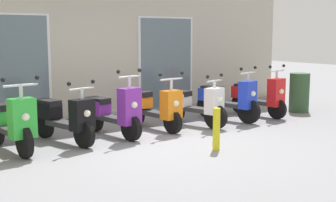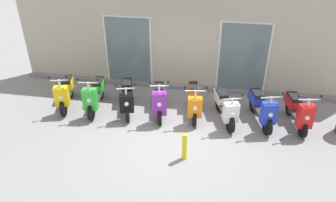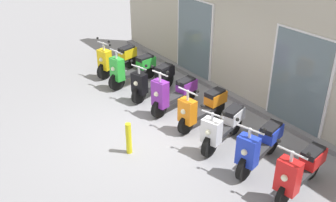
{
  "view_description": "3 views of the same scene",
  "coord_description": "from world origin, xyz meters",
  "px_view_note": "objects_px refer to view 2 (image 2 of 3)",
  "views": [
    {
      "loc": [
        -4.14,
        -6.49,
        1.89
      ],
      "look_at": [
        0.68,
        0.84,
        0.59
      ],
      "focal_mm": 48.18,
      "sensor_mm": 36.0,
      "label": 1
    },
    {
      "loc": [
        1.12,
        -6.79,
        5.06
      ],
      "look_at": [
        -0.12,
        0.33,
        0.81
      ],
      "focal_mm": 34.54,
      "sensor_mm": 36.0,
      "label": 2
    },
    {
      "loc": [
        6.37,
        -4.09,
        4.73
      ],
      "look_at": [
        -0.14,
        0.54,
        0.51
      ],
      "focal_mm": 41.24,
      "sensor_mm": 36.0,
      "label": 3
    }
  ],
  "objects_px": {
    "scooter_green": "(95,94)",
    "scooter_black": "(127,96)",
    "scooter_yellow": "(66,92)",
    "scooter_white": "(225,107)",
    "scooter_purple": "(159,99)",
    "scooter_red": "(298,111)",
    "scooter_orange": "(194,100)",
    "curb_bollard": "(184,147)",
    "scooter_blue": "(262,108)"
  },
  "relations": [
    {
      "from": "scooter_orange",
      "to": "scooter_red",
      "type": "height_order",
      "value": "scooter_red"
    },
    {
      "from": "scooter_yellow",
      "to": "scooter_purple",
      "type": "xyz_separation_m",
      "value": [
        2.81,
        0.05,
        -0.0
      ]
    },
    {
      "from": "scooter_purple",
      "to": "curb_bollard",
      "type": "height_order",
      "value": "scooter_purple"
    },
    {
      "from": "scooter_black",
      "to": "scooter_red",
      "type": "height_order",
      "value": "scooter_red"
    },
    {
      "from": "scooter_green",
      "to": "scooter_red",
      "type": "distance_m",
      "value": 5.65
    },
    {
      "from": "scooter_black",
      "to": "scooter_white",
      "type": "distance_m",
      "value": 2.8
    },
    {
      "from": "scooter_black",
      "to": "scooter_green",
      "type": "bearing_deg",
      "value": -174.47
    },
    {
      "from": "curb_bollard",
      "to": "scooter_blue",
      "type": "bearing_deg",
      "value": 44.97
    },
    {
      "from": "scooter_blue",
      "to": "scooter_red",
      "type": "height_order",
      "value": "scooter_red"
    },
    {
      "from": "scooter_white",
      "to": "curb_bollard",
      "type": "relative_size",
      "value": 2.17
    },
    {
      "from": "scooter_purple",
      "to": "scooter_orange",
      "type": "xyz_separation_m",
      "value": [
        0.97,
        0.11,
        -0.0
      ]
    },
    {
      "from": "scooter_green",
      "to": "scooter_blue",
      "type": "relative_size",
      "value": 1.04
    },
    {
      "from": "scooter_yellow",
      "to": "scooter_blue",
      "type": "xyz_separation_m",
      "value": [
        5.62,
        0.06,
        0.01
      ]
    },
    {
      "from": "scooter_green",
      "to": "curb_bollard",
      "type": "relative_size",
      "value": 2.37
    },
    {
      "from": "scooter_black",
      "to": "scooter_red",
      "type": "bearing_deg",
      "value": -0.04
    },
    {
      "from": "scooter_yellow",
      "to": "scooter_orange",
      "type": "xyz_separation_m",
      "value": [
        3.77,
        0.16,
        -0.0
      ]
    },
    {
      "from": "scooter_green",
      "to": "scooter_blue",
      "type": "distance_m",
      "value": 4.7
    },
    {
      "from": "scooter_black",
      "to": "scooter_blue",
      "type": "height_order",
      "value": "scooter_blue"
    },
    {
      "from": "scooter_yellow",
      "to": "scooter_orange",
      "type": "distance_m",
      "value": 3.78
    },
    {
      "from": "scooter_yellow",
      "to": "scooter_blue",
      "type": "distance_m",
      "value": 5.62
    },
    {
      "from": "scooter_red",
      "to": "curb_bollard",
      "type": "height_order",
      "value": "scooter_red"
    },
    {
      "from": "scooter_blue",
      "to": "scooter_purple",
      "type": "bearing_deg",
      "value": -179.72
    },
    {
      "from": "scooter_orange",
      "to": "scooter_blue",
      "type": "bearing_deg",
      "value": -3.11
    },
    {
      "from": "scooter_yellow",
      "to": "scooter_red",
      "type": "distance_m",
      "value": 6.57
    },
    {
      "from": "scooter_orange",
      "to": "scooter_white",
      "type": "xyz_separation_m",
      "value": [
        0.88,
        -0.16,
        -0.02
      ]
    },
    {
      "from": "scooter_black",
      "to": "scooter_blue",
      "type": "bearing_deg",
      "value": -0.15
    },
    {
      "from": "scooter_yellow",
      "to": "scooter_white",
      "type": "distance_m",
      "value": 4.66
    },
    {
      "from": "scooter_green",
      "to": "scooter_orange",
      "type": "height_order",
      "value": "scooter_green"
    },
    {
      "from": "scooter_black",
      "to": "scooter_white",
      "type": "height_order",
      "value": "scooter_black"
    },
    {
      "from": "scooter_green",
      "to": "scooter_white",
      "type": "distance_m",
      "value": 3.73
    },
    {
      "from": "scooter_yellow",
      "to": "scooter_purple",
      "type": "relative_size",
      "value": 0.99
    },
    {
      "from": "scooter_green",
      "to": "scooter_white",
      "type": "height_order",
      "value": "scooter_green"
    },
    {
      "from": "scooter_purple",
      "to": "scooter_blue",
      "type": "distance_m",
      "value": 2.82
    },
    {
      "from": "scooter_purple",
      "to": "scooter_white",
      "type": "relative_size",
      "value": 1.03
    },
    {
      "from": "scooter_black",
      "to": "scooter_purple",
      "type": "relative_size",
      "value": 1.01
    },
    {
      "from": "scooter_yellow",
      "to": "scooter_black",
      "type": "distance_m",
      "value": 1.86
    },
    {
      "from": "scooter_green",
      "to": "scooter_black",
      "type": "height_order",
      "value": "scooter_green"
    },
    {
      "from": "scooter_purple",
      "to": "scooter_red",
      "type": "xyz_separation_m",
      "value": [
        3.76,
        0.02,
        0.01
      ]
    },
    {
      "from": "scooter_purple",
      "to": "scooter_blue",
      "type": "height_order",
      "value": "scooter_purple"
    },
    {
      "from": "curb_bollard",
      "to": "scooter_yellow",
      "type": "bearing_deg",
      "value": 154.49
    },
    {
      "from": "scooter_yellow",
      "to": "curb_bollard",
      "type": "bearing_deg",
      "value": -25.51
    },
    {
      "from": "scooter_orange",
      "to": "scooter_red",
      "type": "relative_size",
      "value": 1.04
    },
    {
      "from": "scooter_red",
      "to": "scooter_yellow",
      "type": "bearing_deg",
      "value": -179.42
    },
    {
      "from": "scooter_yellow",
      "to": "scooter_orange",
      "type": "bearing_deg",
      "value": 2.45
    },
    {
      "from": "scooter_purple",
      "to": "curb_bollard",
      "type": "bearing_deg",
      "value": -62.55
    },
    {
      "from": "scooter_purple",
      "to": "curb_bollard",
      "type": "distance_m",
      "value": 2.08
    },
    {
      "from": "scooter_red",
      "to": "curb_bollard",
      "type": "relative_size",
      "value": 2.14
    },
    {
      "from": "scooter_green",
      "to": "scooter_red",
      "type": "height_order",
      "value": "scooter_green"
    },
    {
      "from": "scooter_blue",
      "to": "scooter_green",
      "type": "bearing_deg",
      "value": -179.02
    },
    {
      "from": "scooter_black",
      "to": "scooter_purple",
      "type": "height_order",
      "value": "scooter_purple"
    }
  ]
}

